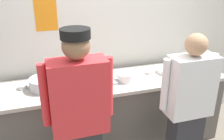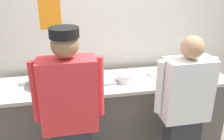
{
  "view_description": "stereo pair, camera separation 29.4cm",
  "coord_description": "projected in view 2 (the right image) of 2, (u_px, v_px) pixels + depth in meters",
  "views": [
    {
      "loc": [
        -0.85,
        -2.23,
        2.18
      ],
      "look_at": [
        -0.04,
        0.37,
        1.05
      ],
      "focal_mm": 40.19,
      "sensor_mm": 36.0,
      "label": 1
    },
    {
      "loc": [
        -0.57,
        -2.3,
        2.18
      ],
      "look_at": [
        -0.04,
        0.37,
        1.05
      ],
      "focal_mm": 40.19,
      "sensor_mm": 36.0,
      "label": 2
    }
  ],
  "objects": [
    {
      "name": "ramekin_yellow_sauce",
      "position": [
        24.0,
        82.0,
        2.88
      ],
      "size": [
        0.1,
        0.1,
        0.04
      ],
      "color": "white",
      "rests_on": "prep_counter"
    },
    {
      "name": "deli_cup",
      "position": [
        175.0,
        65.0,
        3.32
      ],
      "size": [
        0.09,
        0.09,
        0.1
      ],
      "primitive_type": "cylinder",
      "color": "white",
      "rests_on": "prep_counter"
    },
    {
      "name": "sheet_tray",
      "position": [
        98.0,
        80.0,
        2.98
      ],
      "size": [
        0.42,
        0.33,
        0.02
      ],
      "primitive_type": "cube",
      "rotation": [
        0.0,
        0.0,
        0.02
      ],
      "color": "#B7BABF",
      "rests_on": "prep_counter"
    },
    {
      "name": "chef_near_left",
      "position": [
        70.0,
        117.0,
        2.23
      ],
      "size": [
        0.63,
        0.24,
        1.75
      ],
      "color": "#2D2D33",
      "rests_on": "ground"
    },
    {
      "name": "ramekin_orange_sauce",
      "position": [
        152.0,
        74.0,
        3.13
      ],
      "size": [
        0.1,
        0.1,
        0.04
      ],
      "color": "white",
      "rests_on": "prep_counter"
    },
    {
      "name": "plate_stack_front",
      "position": [
        125.0,
        78.0,
        2.95
      ],
      "size": [
        0.2,
        0.2,
        0.1
      ],
      "color": "white",
      "rests_on": "prep_counter"
    },
    {
      "name": "prep_counter",
      "position": [
        115.0,
        113.0,
        3.18
      ],
      "size": [
        2.73,
        0.7,
        0.92
      ],
      "color": "#56514C",
      "rests_on": "ground"
    },
    {
      "name": "chef_center",
      "position": [
        184.0,
        111.0,
        2.47
      ],
      "size": [
        0.6,
        0.24,
        1.62
      ],
      "color": "#2D2D33",
      "rests_on": "ground"
    },
    {
      "name": "mixing_bowl_steel",
      "position": [
        45.0,
        80.0,
        2.85
      ],
      "size": [
        0.34,
        0.34,
        0.13
      ],
      "primitive_type": "cylinder",
      "color": "#B7BABF",
      "rests_on": "prep_counter"
    },
    {
      "name": "squeeze_bottle_primary",
      "position": [
        71.0,
        82.0,
        2.74
      ],
      "size": [
        0.06,
        0.06,
        0.19
      ],
      "color": "red",
      "rests_on": "prep_counter"
    },
    {
      "name": "wall_back",
      "position": [
        108.0,
        29.0,
        3.24
      ],
      "size": [
        4.29,
        0.11,
        2.86
      ],
      "color": "silver",
      "rests_on": "ground"
    },
    {
      "name": "plate_stack_rear",
      "position": [
        169.0,
        73.0,
        3.13
      ],
      "size": [
        0.24,
        0.24,
        0.05
      ],
      "color": "white",
      "rests_on": "prep_counter"
    },
    {
      "name": "chefs_knife",
      "position": [
        195.0,
        77.0,
        3.08
      ],
      "size": [
        0.27,
        0.03,
        0.02
      ],
      "color": "#B7BABF",
      "rests_on": "prep_counter"
    }
  ]
}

